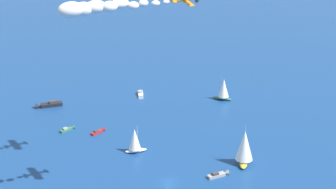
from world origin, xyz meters
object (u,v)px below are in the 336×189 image
(motorboat_near_centre, at_px, (219,174))
(motorboat_outer_ring_b, at_px, (141,95))
(sailboat_far_port, at_px, (244,147))
(sailboat_outer_ring_c, at_px, (135,140))
(sailboat_offshore, at_px, (223,89))
(motorboat_outer_ring_a, at_px, (68,129))
(motorboat_far_stbd, at_px, (48,105))
(motorboat_mid_cluster, at_px, (99,131))

(motorboat_near_centre, xyz_separation_m, motorboat_outer_ring_b, (-68.19, 2.33, 0.06))
(sailboat_far_port, relative_size, sailboat_outer_ring_c, 1.37)
(motorboat_near_centre, distance_m, sailboat_offshore, 59.83)
(sailboat_offshore, distance_m, motorboat_outer_ring_a, 63.22)
(motorboat_far_stbd, height_order, sailboat_offshore, sailboat_offshore)
(sailboat_offshore, height_order, motorboat_mid_cluster, sailboat_offshore)
(motorboat_outer_ring_b, relative_size, sailboat_outer_ring_c, 0.85)
(motorboat_near_centre, height_order, sailboat_outer_ring_c, sailboat_outer_ring_c)
(sailboat_offshore, bearing_deg, sailboat_outer_ring_c, -60.42)
(motorboat_near_centre, xyz_separation_m, motorboat_mid_cluster, (-42.65, -23.31, -0.09))
(sailboat_offshore, height_order, motorboat_outer_ring_a, sailboat_offshore)
(motorboat_near_centre, bearing_deg, sailboat_far_port, 108.16)
(motorboat_outer_ring_a, xyz_separation_m, motorboat_outer_ring_b, (-19.34, 34.72, 0.14))
(sailboat_far_port, xyz_separation_m, motorboat_outer_ring_a, (-45.41, -42.88, -5.21))
(motorboat_near_centre, relative_size, motorboat_far_stbd, 0.66)
(motorboat_outer_ring_a, distance_m, motorboat_outer_ring_b, 39.75)
(motorboat_near_centre, height_order, motorboat_outer_ring_b, motorboat_outer_ring_b)
(sailboat_far_port, bearing_deg, motorboat_near_centre, -71.84)
(motorboat_mid_cluster, height_order, motorboat_outer_ring_a, motorboat_outer_ring_a)
(sailboat_far_port, height_order, motorboat_outer_ring_a, sailboat_far_port)
(motorboat_near_centre, distance_m, motorboat_outer_ring_a, 58.61)
(sailboat_offshore, bearing_deg, motorboat_far_stbd, -108.27)
(motorboat_outer_ring_b, bearing_deg, motorboat_near_centre, -1.95)
(motorboat_near_centre, bearing_deg, sailboat_outer_ring_c, -144.87)
(motorboat_near_centre, height_order, motorboat_outer_ring_a, motorboat_near_centre)
(motorboat_far_stbd, height_order, sailboat_outer_ring_c, sailboat_outer_ring_c)
(motorboat_near_centre, relative_size, motorboat_mid_cluster, 1.19)
(sailboat_offshore, relative_size, motorboat_outer_ring_b, 1.26)
(motorboat_near_centre, distance_m, motorboat_mid_cluster, 48.61)
(motorboat_far_stbd, xyz_separation_m, sailboat_outer_ring_c, (48.43, 17.07, 3.36))
(sailboat_far_port, height_order, motorboat_mid_cluster, sailboat_far_port)
(motorboat_near_centre, xyz_separation_m, sailboat_far_port, (-3.44, 10.48, 5.13))
(motorboat_mid_cluster, relative_size, motorboat_outer_ring_b, 0.74)
(sailboat_far_port, relative_size, motorboat_mid_cluster, 2.18)
(motorboat_far_stbd, bearing_deg, sailboat_far_port, 32.79)
(sailboat_far_port, height_order, sailboat_offshore, sailboat_far_port)
(motorboat_far_stbd, xyz_separation_m, motorboat_outer_ring_a, (23.76, 1.68, -0.34))
(sailboat_offshore, distance_m, motorboat_mid_cluster, 54.79)
(motorboat_outer_ring_b, bearing_deg, motorboat_mid_cluster, -45.11)
(motorboat_far_stbd, xyz_separation_m, motorboat_mid_cluster, (29.95, 10.76, -0.35))
(sailboat_offshore, bearing_deg, motorboat_outer_ring_a, -87.84)
(sailboat_far_port, xyz_separation_m, sailboat_offshore, (-47.79, 20.17, -1.22))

